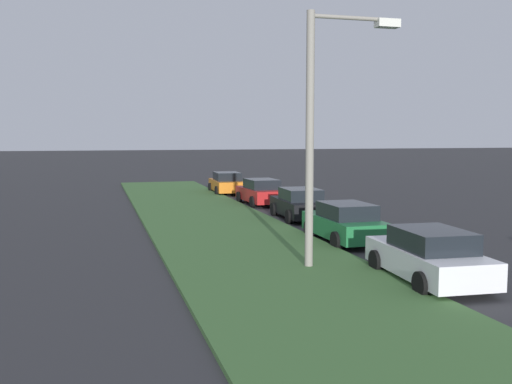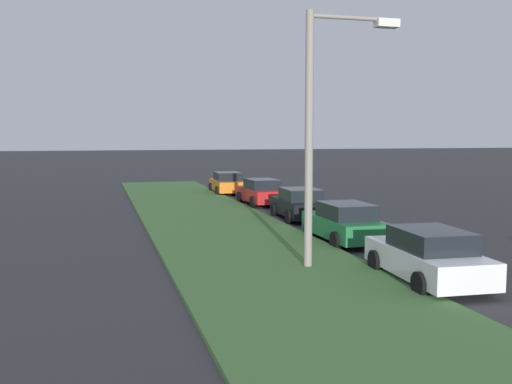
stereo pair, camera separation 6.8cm
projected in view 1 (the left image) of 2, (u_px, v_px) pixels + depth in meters
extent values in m
cube|color=#3D6633|center=(253.00, 254.00, 19.11)|extent=(60.00, 6.00, 0.12)
cube|color=silver|center=(428.00, 261.00, 15.65)|extent=(4.40, 2.05, 0.70)
cube|color=black|center=(432.00, 239.00, 15.39)|extent=(2.29, 1.73, 0.55)
cylinder|color=black|center=(376.00, 261.00, 16.80)|extent=(0.65, 0.26, 0.64)
cylinder|color=black|center=(432.00, 258.00, 17.18)|extent=(0.65, 0.26, 0.64)
cylinder|color=black|center=(422.00, 284.00, 14.17)|extent=(0.65, 0.26, 0.64)
cylinder|color=black|center=(487.00, 280.00, 14.55)|extent=(0.65, 0.26, 0.64)
cube|color=#1E6B38|center=(344.00, 226.00, 21.57)|extent=(4.31, 1.82, 0.70)
cube|color=black|center=(347.00, 211.00, 21.31)|extent=(2.21, 1.61, 0.55)
cylinder|color=black|center=(309.00, 229.00, 22.65)|extent=(0.64, 0.22, 0.64)
cylinder|color=black|center=(351.00, 227.00, 23.12)|extent=(0.64, 0.22, 0.64)
cylinder|color=black|center=(336.00, 241.00, 20.06)|extent=(0.64, 0.22, 0.64)
cylinder|color=black|center=(383.00, 238.00, 20.53)|extent=(0.64, 0.22, 0.64)
cube|color=black|center=(299.00, 207.00, 27.44)|extent=(4.38, 1.99, 0.70)
cube|color=black|center=(301.00, 194.00, 27.18)|extent=(2.27, 1.70, 0.55)
cylinder|color=black|center=(274.00, 209.00, 28.57)|extent=(0.65, 0.25, 0.64)
cylinder|color=black|center=(308.00, 208.00, 28.97)|extent=(0.65, 0.25, 0.64)
cylinder|color=black|center=(289.00, 217.00, 25.95)|extent=(0.65, 0.25, 0.64)
cylinder|color=black|center=(327.00, 215.00, 26.36)|extent=(0.65, 0.25, 0.64)
cube|color=red|center=(261.00, 194.00, 33.27)|extent=(4.37, 1.96, 0.70)
cube|color=black|center=(262.00, 184.00, 33.02)|extent=(2.26, 1.68, 0.55)
cylinder|color=black|center=(239.00, 197.00, 34.30)|extent=(0.65, 0.24, 0.64)
cylinder|color=black|center=(268.00, 196.00, 34.84)|extent=(0.65, 0.24, 0.64)
cylinder|color=black|center=(253.00, 202.00, 31.74)|extent=(0.65, 0.24, 0.64)
cylinder|color=black|center=(283.00, 201.00, 32.29)|extent=(0.65, 0.24, 0.64)
cube|color=orange|center=(227.00, 185.00, 39.43)|extent=(4.36, 1.94, 0.70)
cube|color=black|center=(227.00, 176.00, 39.18)|extent=(2.25, 1.67, 0.55)
cylinder|color=black|center=(210.00, 187.00, 40.55)|extent=(0.65, 0.24, 0.64)
cylinder|color=black|center=(235.00, 187.00, 40.97)|extent=(0.65, 0.24, 0.64)
cylinder|color=black|center=(217.00, 191.00, 37.94)|extent=(0.65, 0.24, 0.64)
cylinder|color=black|center=(244.00, 190.00, 38.36)|extent=(0.65, 0.24, 0.64)
cylinder|color=gray|center=(310.00, 143.00, 16.72)|extent=(0.24, 0.24, 7.50)
cylinder|color=gray|center=(350.00, 18.00, 16.68)|extent=(0.14, 2.40, 0.12)
cube|color=silver|center=(387.00, 23.00, 17.00)|extent=(0.37, 0.70, 0.24)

